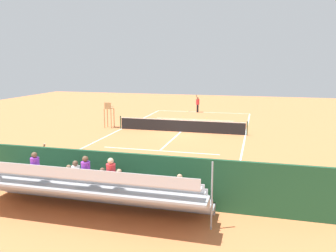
# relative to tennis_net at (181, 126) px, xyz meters

# --- Properties ---
(ground_plane) EXTENTS (60.00, 60.00, 0.00)m
(ground_plane) POSITION_rel_tennis_net_xyz_m (0.00, 0.00, -0.50)
(ground_plane) COLOR #D17542
(court_line_markings) EXTENTS (10.10, 22.20, 0.01)m
(court_line_markings) POSITION_rel_tennis_net_xyz_m (0.00, -0.04, -0.50)
(court_line_markings) COLOR white
(court_line_markings) RESTS_ON ground
(tennis_net) EXTENTS (10.30, 0.10, 1.07)m
(tennis_net) POSITION_rel_tennis_net_xyz_m (0.00, 0.00, 0.00)
(tennis_net) COLOR black
(tennis_net) RESTS_ON ground
(backdrop_wall) EXTENTS (18.00, 0.16, 2.00)m
(backdrop_wall) POSITION_rel_tennis_net_xyz_m (0.00, 14.00, 0.50)
(backdrop_wall) COLOR #1E4C2D
(backdrop_wall) RESTS_ON ground
(bleacher_stand) EXTENTS (9.06, 2.40, 2.48)m
(bleacher_stand) POSITION_rel_tennis_net_xyz_m (0.01, 15.36, 0.46)
(bleacher_stand) COLOR #9EA0A5
(bleacher_stand) RESTS_ON ground
(umpire_chair) EXTENTS (0.67, 0.67, 2.14)m
(umpire_chair) POSITION_rel_tennis_net_xyz_m (6.20, -0.18, 0.81)
(umpire_chair) COLOR #A88456
(umpire_chair) RESTS_ON ground
(courtside_bench) EXTENTS (1.80, 0.40, 0.93)m
(courtside_bench) POSITION_rel_tennis_net_xyz_m (-3.45, 13.27, 0.06)
(courtside_bench) COLOR #9E754C
(courtside_bench) RESTS_ON ground
(equipment_bag) EXTENTS (0.90, 0.36, 0.36)m
(equipment_bag) POSITION_rel_tennis_net_xyz_m (-1.60, 13.40, -0.32)
(equipment_bag) COLOR black
(equipment_bag) RESTS_ON ground
(tennis_player) EXTENTS (0.43, 0.55, 1.93)m
(tennis_player) POSITION_rel_tennis_net_xyz_m (0.55, -10.80, 0.51)
(tennis_player) COLOR black
(tennis_player) RESTS_ON ground
(tennis_racket) EXTENTS (0.58, 0.41, 0.03)m
(tennis_racket) POSITION_rel_tennis_net_xyz_m (1.71, -11.03, -0.49)
(tennis_racket) COLOR black
(tennis_racket) RESTS_ON ground
(tennis_ball_near) EXTENTS (0.07, 0.07, 0.07)m
(tennis_ball_near) POSITION_rel_tennis_net_xyz_m (-0.98, -7.31, -0.47)
(tennis_ball_near) COLOR #CCDB33
(tennis_ball_near) RESTS_ON ground
(tennis_ball_far) EXTENTS (0.07, 0.07, 0.07)m
(tennis_ball_far) POSITION_rel_tennis_net_xyz_m (1.33, -7.11, -0.47)
(tennis_ball_far) COLOR #CCDB33
(tennis_ball_far) RESTS_ON ground
(line_judge) EXTENTS (0.45, 0.56, 1.93)m
(line_judge) POSITION_rel_tennis_net_xyz_m (3.43, 13.32, 0.51)
(line_judge) COLOR #232328
(line_judge) RESTS_ON ground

